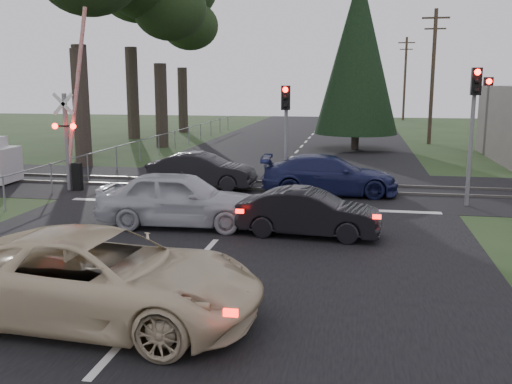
% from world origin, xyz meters
% --- Properties ---
extents(ground, '(120.00, 120.00, 0.00)m').
position_xyz_m(ground, '(0.00, 0.00, 0.00)').
color(ground, '#253A1A').
rests_on(ground, ground).
extents(road, '(14.00, 100.00, 0.01)m').
position_xyz_m(road, '(0.00, 10.00, 0.01)').
color(road, black).
rests_on(road, ground).
extents(rail_corridor, '(120.00, 8.00, 0.01)m').
position_xyz_m(rail_corridor, '(0.00, 12.00, 0.01)').
color(rail_corridor, black).
rests_on(rail_corridor, ground).
extents(stop_line, '(13.00, 0.35, 0.00)m').
position_xyz_m(stop_line, '(0.00, 8.20, 0.01)').
color(stop_line, silver).
rests_on(stop_line, ground).
extents(rail_near, '(120.00, 0.12, 0.10)m').
position_xyz_m(rail_near, '(0.00, 11.20, 0.05)').
color(rail_near, '#59544C').
rests_on(rail_near, ground).
extents(rail_far, '(120.00, 0.12, 0.10)m').
position_xyz_m(rail_far, '(0.00, 12.80, 0.05)').
color(rail_far, '#59544C').
rests_on(rail_far, ground).
extents(crossing_signal, '(1.62, 0.38, 6.96)m').
position_xyz_m(crossing_signal, '(-7.27, 9.79, 2.06)').
color(crossing_signal, slate).
rests_on(crossing_signal, ground).
extents(traffic_signal_right, '(0.68, 0.48, 4.70)m').
position_xyz_m(traffic_signal_right, '(7.55, 9.47, 3.31)').
color(traffic_signal_right, slate).
rests_on(traffic_signal_right, ground).
extents(traffic_signal_center, '(0.32, 0.48, 4.10)m').
position_xyz_m(traffic_signal_center, '(1.00, 10.68, 2.81)').
color(traffic_signal_center, slate).
rests_on(traffic_signal_center, ground).
extents(utility_pole_mid, '(1.80, 0.26, 9.00)m').
position_xyz_m(utility_pole_mid, '(8.50, 30.00, 4.73)').
color(utility_pole_mid, '#4C3D2D').
rests_on(utility_pole_mid, ground).
extents(utility_pole_far, '(1.80, 0.26, 9.00)m').
position_xyz_m(utility_pole_far, '(8.50, 55.00, 4.73)').
color(utility_pole_far, '#4C3D2D').
rests_on(utility_pole_far, ground).
extents(euc_tree_e, '(6.00, 6.00, 13.20)m').
position_xyz_m(euc_tree_e, '(-11.00, 36.00, 9.51)').
color(euc_tree_e, '#473D33').
rests_on(euc_tree_e, ground).
extents(conifer_tree, '(5.20, 5.20, 11.00)m').
position_xyz_m(conifer_tree, '(3.50, 26.00, 5.99)').
color(conifer_tree, '#473D33').
rests_on(conifer_tree, ground).
extents(fence_left, '(0.10, 36.00, 1.20)m').
position_xyz_m(fence_left, '(-7.80, 22.50, 0.00)').
color(fence_left, slate).
rests_on(fence_left, ground).
extents(cream_coupe, '(6.02, 3.05, 1.63)m').
position_xyz_m(cream_coupe, '(-0.72, -1.74, 0.82)').
color(cream_coupe, beige).
rests_on(cream_coupe, ground).
extents(dark_hatchback, '(4.06, 1.72, 1.30)m').
position_xyz_m(dark_hatchback, '(2.46, 4.70, 0.65)').
color(dark_hatchback, black).
rests_on(dark_hatchback, ground).
extents(silver_car, '(4.91, 2.15, 1.65)m').
position_xyz_m(silver_car, '(-1.44, 5.13, 0.82)').
color(silver_car, '#AFB1B7').
rests_on(silver_car, ground).
extents(blue_sedan, '(5.30, 2.48, 1.50)m').
position_xyz_m(blue_sedan, '(2.68, 10.78, 0.75)').
color(blue_sedan, '#171C46').
rests_on(blue_sedan, ground).
extents(dark_car_far, '(4.33, 1.56, 1.42)m').
position_xyz_m(dark_car_far, '(-2.44, 11.15, 0.71)').
color(dark_car_far, black).
rests_on(dark_car_far, ground).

